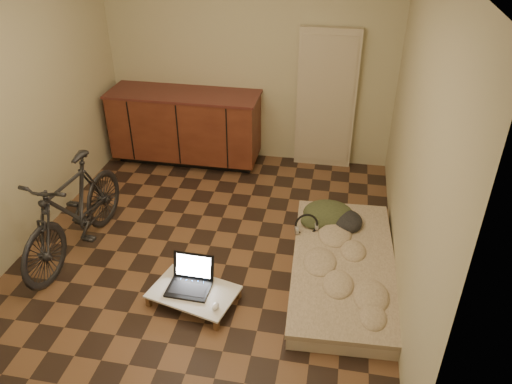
% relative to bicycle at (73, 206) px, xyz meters
% --- Properties ---
extents(room_shell, '(3.50, 4.00, 2.60)m').
position_rel_bicycle_xyz_m(room_shell, '(1.20, 0.30, 0.78)').
color(room_shell, brown).
rests_on(room_shell, ground).
extents(cabinets, '(1.84, 0.62, 0.91)m').
position_rel_bicycle_xyz_m(cabinets, '(0.45, 2.01, -0.05)').
color(cabinets, black).
rests_on(cabinets, ground).
extents(appliance_panel, '(0.70, 0.10, 1.70)m').
position_rel_bicycle_xyz_m(appliance_panel, '(2.15, 2.24, 0.33)').
color(appliance_panel, beige).
rests_on(appliance_panel, ground).
extents(bicycle, '(0.62, 1.64, 1.04)m').
position_rel_bicycle_xyz_m(bicycle, '(0.00, 0.00, 0.00)').
color(bicycle, black).
rests_on(bicycle, ground).
extents(futon, '(1.01, 1.94, 0.16)m').
position_rel_bicycle_xyz_m(futon, '(2.50, 0.12, -0.44)').
color(futon, beige).
rests_on(futon, ground).
extents(clothing_pile, '(0.56, 0.48, 0.22)m').
position_rel_bicycle_xyz_m(clothing_pile, '(2.36, 0.75, -0.25)').
color(clothing_pile, '#373F25').
rests_on(clothing_pile, futon).
extents(headphones, '(0.31, 0.29, 0.17)m').
position_rel_bicycle_xyz_m(headphones, '(2.12, 0.50, -0.27)').
color(headphones, black).
rests_on(headphones, futon).
extents(lap_desk, '(0.80, 0.61, 0.12)m').
position_rel_bicycle_xyz_m(lap_desk, '(1.27, -0.47, -0.42)').
color(lap_desk, brown).
rests_on(lap_desk, ground).
extents(laptop, '(0.37, 0.33, 0.25)m').
position_rel_bicycle_xyz_m(laptop, '(1.23, -0.41, -0.35)').
color(laptop, black).
rests_on(laptop, lap_desk).
extents(mouse, '(0.06, 0.09, 0.03)m').
position_rel_bicycle_xyz_m(mouse, '(1.50, -0.62, -0.38)').
color(mouse, white).
rests_on(mouse, lap_desk).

